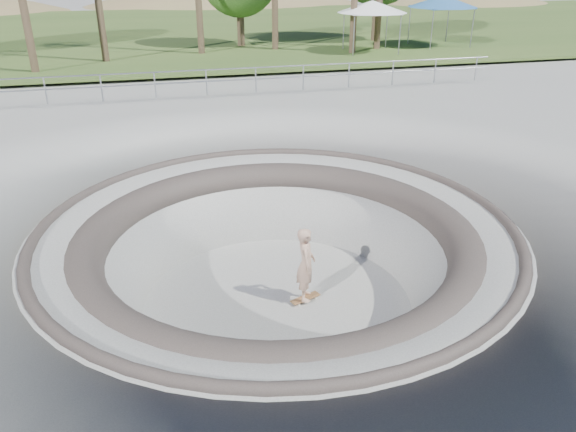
% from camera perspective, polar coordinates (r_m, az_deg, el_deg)
% --- Properties ---
extents(ground, '(180.00, 180.00, 0.00)m').
position_cam_1_polar(ground, '(12.01, -1.17, -0.99)').
color(ground, '#AAA9A4').
rests_on(ground, ground).
extents(skate_bowl, '(14.00, 14.00, 4.10)m').
position_cam_1_polar(skate_bowl, '(12.92, -1.10, -8.31)').
color(skate_bowl, '#AAA9A4').
rests_on(skate_bowl, ground).
extents(grass_strip, '(180.00, 36.00, 0.12)m').
position_cam_1_polar(grass_strip, '(44.87, -11.81, 18.01)').
color(grass_strip, '#375321').
rests_on(grass_strip, ground).
extents(distant_hills, '(103.20, 45.00, 28.60)m').
position_cam_1_polar(distant_hills, '(69.08, -9.35, 14.39)').
color(distant_hills, olive).
rests_on(distant_hills, ground).
extents(safety_railing, '(25.00, 0.06, 1.03)m').
position_cam_1_polar(safety_railing, '(23.11, -8.29, 13.31)').
color(safety_railing, '#919299').
rests_on(safety_railing, ground).
extents(skateboard, '(0.76, 0.46, 0.08)m').
position_cam_1_polar(skateboard, '(12.93, 1.78, -8.34)').
color(skateboard, brown).
rests_on(skateboard, ground).
extents(skater, '(0.55, 0.71, 1.74)m').
position_cam_1_polar(skater, '(12.46, 1.83, -4.93)').
color(skater, tan).
rests_on(skater, skateboard).
extents(canopy_white, '(5.39, 5.39, 2.75)m').
position_cam_1_polar(canopy_white, '(33.40, 8.56, 20.27)').
color(canopy_white, '#919299').
rests_on(canopy_white, ground).
extents(canopy_blue, '(5.69, 5.69, 2.88)m').
position_cam_1_polar(canopy_blue, '(36.61, 15.45, 20.27)').
color(canopy_blue, '#919299').
rests_on(canopy_blue, ground).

